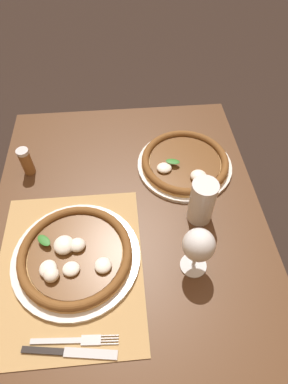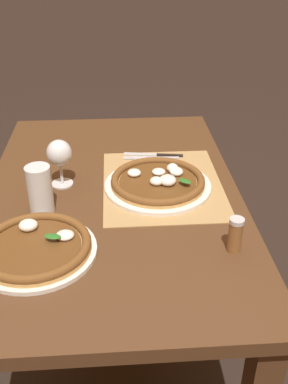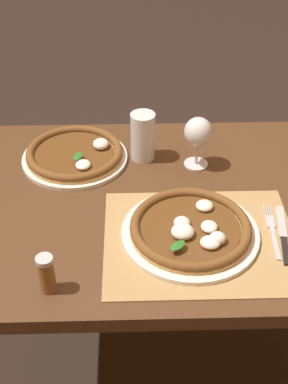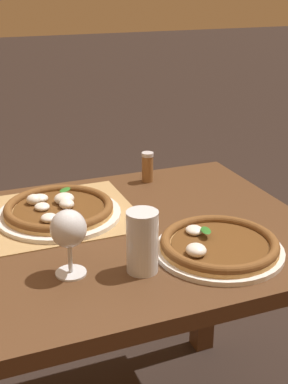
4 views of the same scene
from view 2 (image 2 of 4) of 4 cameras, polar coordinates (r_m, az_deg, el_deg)
name	(u,v)px [view 2 (image 2 of 4)]	position (r m, az deg, el deg)	size (l,w,h in m)	color
ground_plane	(119,350)	(1.91, -3.18, -19.40)	(24.00, 24.00, 0.00)	black
dining_table	(114,222)	(1.48, -3.87, -3.77)	(1.24, 0.80, 0.74)	#4C301C
paper_placemat	(162,184)	(1.46, 2.34, 1.03)	(0.47, 0.38, 0.00)	#A88451
pizza_near	(158,182)	(1.43, 1.81, 1.30)	(0.34, 0.34, 0.05)	silver
pizza_far	(36,247)	(1.18, -13.56, -6.83)	(0.31, 0.31, 0.05)	silver
wine_glass	(59,155)	(1.43, -10.70, 4.64)	(0.08, 0.08, 0.16)	silver
pint_glass	(40,190)	(1.32, -13.06, 0.20)	(0.07, 0.07, 0.15)	silver
fork	(151,158)	(1.61, 0.84, 4.36)	(0.03, 0.20, 0.00)	#B7B7BC
knife	(153,155)	(1.64, 1.17, 4.74)	(0.05, 0.22, 0.01)	black
pepper_shaker	(235,235)	(1.17, 11.51, -5.32)	(0.04, 0.04, 0.10)	brown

